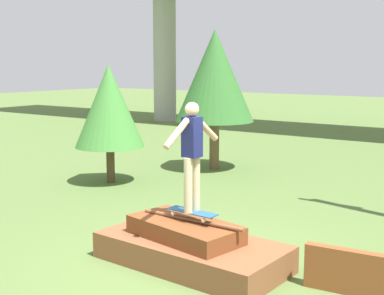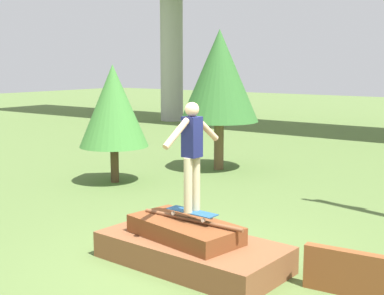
{
  "view_description": "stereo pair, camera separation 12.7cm",
  "coord_description": "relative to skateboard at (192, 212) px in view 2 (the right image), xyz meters",
  "views": [
    {
      "loc": [
        4.12,
        -5.88,
        2.81
      ],
      "look_at": [
        -0.02,
        0.03,
        1.67
      ],
      "focal_mm": 50.0,
      "sensor_mm": 36.0,
      "label": 1
    },
    {
      "loc": [
        4.23,
        -5.81,
        2.81
      ],
      "look_at": [
        -0.02,
        0.03,
        1.67
      ],
      "focal_mm": 50.0,
      "sensor_mm": 36.0,
      "label": 2
    }
  ],
  "objects": [
    {
      "name": "ground_plane",
      "position": [
        0.02,
        -0.03,
        -0.75
      ],
      "size": [
        80.0,
        80.0,
        0.0
      ],
      "primitive_type": "plane",
      "color": "#567038"
    },
    {
      "name": "scrap_pile",
      "position": [
        -0.0,
        -0.04,
        -0.5
      ],
      "size": [
        2.72,
        1.43,
        0.68
      ],
      "color": "brown",
      "rests_on": "ground_plane"
    },
    {
      "name": "scrap_plank_loose",
      "position": [
        2.1,
        0.28,
        -0.47
      ],
      "size": [
        1.0,
        0.23,
        0.56
      ],
      "color": "brown",
      "rests_on": "ground_plane"
    },
    {
      "name": "skateboard",
      "position": [
        0.0,
        0.0,
        0.0
      ],
      "size": [
        0.79,
        0.26,
        0.09
      ],
      "color": "#23517F",
      "rests_on": "scrap_pile"
    },
    {
      "name": "skater",
      "position": [
        -0.0,
        0.0,
        0.89
      ],
      "size": [
        0.23,
        1.14,
        1.52
      ],
      "color": "#C6B78E",
      "rests_on": "skateboard"
    },
    {
      "name": "tree_behind_left",
      "position": [
        -4.58,
        3.18,
        1.06
      ],
      "size": [
        1.62,
        1.62,
        2.79
      ],
      "color": "#4C3823",
      "rests_on": "ground_plane"
    },
    {
      "name": "tree_behind_right",
      "position": [
        -3.44,
        5.95,
        1.72
      ],
      "size": [
        2.07,
        2.07,
        3.69
      ],
      "color": "brown",
      "rests_on": "ground_plane"
    }
  ]
}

